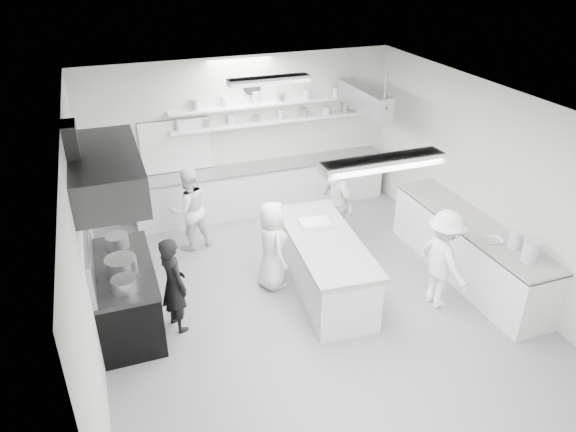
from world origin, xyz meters
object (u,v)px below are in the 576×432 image
object	(u,v)px
cook_stove	(174,284)
back_counter	(263,188)
prep_island	(324,266)
cook_back	(189,209)
stove	(127,297)
right_counter	(468,250)

from	to	relation	value
cook_stove	back_counter	bearing A→B (deg)	-55.56
back_counter	prep_island	size ratio (longest dim) A/B	2.11
back_counter	cook_back	size ratio (longest dim) A/B	3.35
stove	cook_back	size ratio (longest dim) A/B	1.21
stove	prep_island	xyz separation A→B (m)	(2.92, -0.20, -0.01)
back_counter	prep_island	xyz separation A→B (m)	(0.02, -3.00, -0.02)
right_counter	cook_stove	bearing A→B (deg)	176.45
cook_back	right_counter	bearing A→B (deg)	135.26
stove	prep_island	size ratio (longest dim) A/B	0.76
stove	right_counter	size ratio (longest dim) A/B	0.55
back_counter	cook_stove	world-z (taller)	cook_stove
back_counter	cook_stove	distance (m)	3.86
right_counter	cook_back	world-z (taller)	cook_back
cook_stove	cook_back	bearing A→B (deg)	-35.65
cook_stove	cook_back	size ratio (longest dim) A/B	0.96
back_counter	cook_stove	xyz separation A→B (m)	(-2.27, -3.11, 0.25)
back_counter	cook_back	bearing A→B (deg)	-149.05
prep_island	back_counter	bearing A→B (deg)	95.28
back_counter	cook_stove	bearing A→B (deg)	-126.10
stove	right_counter	xyz separation A→B (m)	(5.25, -0.60, 0.02)
right_counter	cook_back	size ratio (longest dim) A/B	2.21
cook_stove	stove	bearing A→B (deg)	44.10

